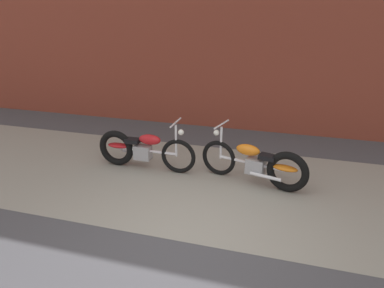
% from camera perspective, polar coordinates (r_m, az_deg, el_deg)
% --- Properties ---
extents(ground_plane, '(80.00, 80.00, 0.00)m').
position_cam_1_polar(ground_plane, '(4.87, -1.11, -15.86)').
color(ground_plane, '#47474C').
extents(sidewalk_slab, '(36.00, 3.50, 0.01)m').
position_cam_1_polar(sidewalk_slab, '(6.30, 3.63, -6.57)').
color(sidewalk_slab, gray).
rests_on(sidewalk_slab, ground).
extents(brick_building_wall, '(36.00, 0.50, 6.14)m').
position_cam_1_polar(brick_building_wall, '(8.98, 9.37, 21.79)').
color(brick_building_wall, brown).
rests_on(brick_building_wall, ground).
extents(motorcycle_red, '(2.01, 0.58, 1.03)m').
position_cam_1_polar(motorcycle_red, '(6.84, -8.71, -0.82)').
color(motorcycle_red, black).
rests_on(motorcycle_red, ground).
extents(motorcycle_orange, '(1.97, 0.75, 1.03)m').
position_cam_1_polar(motorcycle_orange, '(6.22, 11.10, -3.27)').
color(motorcycle_orange, black).
rests_on(motorcycle_orange, ground).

